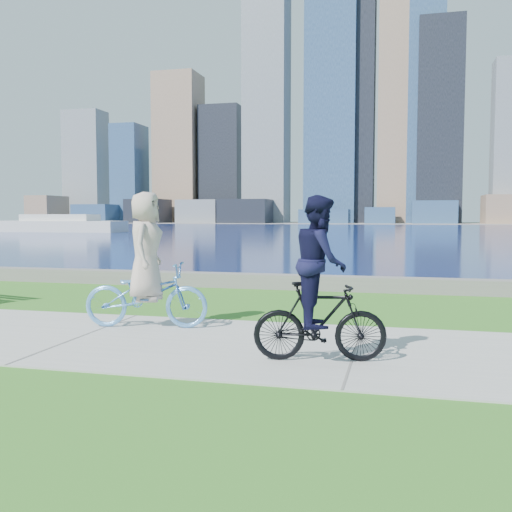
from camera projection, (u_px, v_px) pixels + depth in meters
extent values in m
plane|color=#2B671B|center=(84.00, 337.00, 8.49)|extent=(320.00, 320.00, 0.00)
cube|color=#9E9D98|center=(84.00, 336.00, 8.49)|extent=(80.00, 3.50, 0.02)
cube|color=#65625E|center=(214.00, 280.00, 14.47)|extent=(90.00, 0.50, 0.35)
cube|color=navy|center=(365.00, 229.00, 78.15)|extent=(320.00, 131.00, 0.01)
cube|color=gray|center=(379.00, 223.00, 134.26)|extent=(320.00, 30.00, 0.12)
cube|color=#836651|center=(47.00, 209.00, 143.74)|extent=(6.35, 9.81, 6.79)
cube|color=navy|center=(96.00, 214.00, 141.16)|extent=(9.36, 7.81, 4.58)
cube|color=black|center=(148.00, 211.00, 137.92)|extent=(8.91, 8.55, 5.77)
cube|color=slate|center=(199.00, 212.00, 134.48)|extent=(9.91, 6.10, 5.55)
cube|color=black|center=(246.00, 211.00, 131.83)|extent=(11.25, 9.44, 5.56)
cube|color=navy|center=(325.00, 217.00, 127.23)|extent=(10.94, 6.40, 3.20)
cube|color=navy|center=(380.00, 216.00, 126.24)|extent=(6.49, 6.63, 3.66)
cube|color=navy|center=(434.00, 212.00, 124.31)|extent=(9.39, 7.29, 5.05)
cube|color=#836651|center=(503.00, 210.00, 119.50)|extent=(7.77, 8.66, 6.16)
cube|color=slate|center=(86.00, 167.00, 154.04)|extent=(10.39, 7.08, 29.84)
cube|color=navy|center=(130.00, 174.00, 146.30)|extent=(7.00, 8.54, 24.89)
cube|color=#836651|center=(179.00, 149.00, 146.24)|extent=(10.89, 9.84, 37.75)
cube|color=black|center=(222.00, 165.00, 144.25)|extent=(10.12, 7.63, 29.30)
cube|color=slate|center=(267.00, 92.00, 137.27)|extent=(10.22, 9.05, 63.09)
cube|color=navy|center=(331.00, 98.00, 134.45)|extent=(11.92, 6.37, 59.15)
cube|color=#836651|center=(394.00, 80.00, 133.49)|extent=(6.62, 10.47, 67.01)
cube|color=black|center=(440.00, 122.00, 127.29)|extent=(9.76, 6.56, 45.47)
cube|color=slate|center=(510.00, 142.00, 123.64)|extent=(7.43, 6.61, 35.43)
cube|color=black|center=(356.00, 63.00, 134.98)|extent=(9.00, 9.00, 76.00)
cube|color=navy|center=(426.00, 84.00, 130.55)|extent=(8.00, 8.00, 64.00)
cube|color=silver|center=(60.00, 226.00, 63.17)|extent=(14.45, 4.13, 1.24)
cube|color=silver|center=(60.00, 218.00, 63.10)|extent=(8.26, 3.10, 0.72)
imported|color=#63A9F1|center=(146.00, 295.00, 9.09)|extent=(1.02, 2.07, 1.04)
imported|color=beige|center=(146.00, 246.00, 9.04)|extent=(0.69, 0.93, 1.73)
imported|color=black|center=(320.00, 322.00, 6.96)|extent=(0.75, 1.68, 0.98)
imported|color=black|center=(320.00, 261.00, 6.91)|extent=(0.72, 0.86, 1.60)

